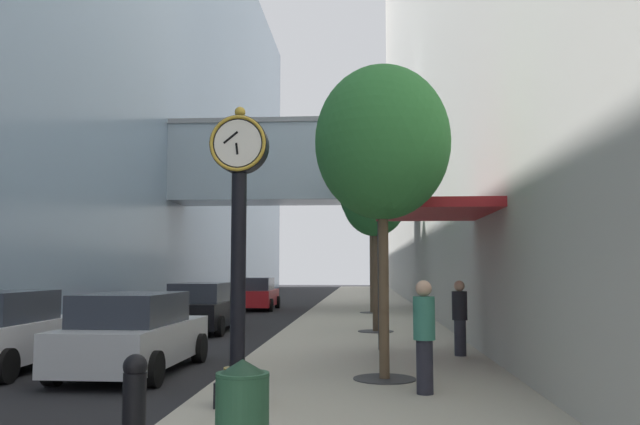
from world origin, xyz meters
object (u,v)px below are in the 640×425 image
(bollard_nearest, at_px, (134,403))
(car_red_near, at_px, (256,294))
(street_clock, at_px, (238,239))
(trash_bin, at_px, (242,413))
(street_tree_mid_near, at_px, (375,200))
(pedestrian_by_clock, at_px, (424,333))
(car_silver_trailing, at_px, (134,334))
(car_black_far, at_px, (203,308))
(pedestrian_walking, at_px, (460,316))
(bollard_third, at_px, (238,343))
(street_tree_mid_far, at_px, (371,193))
(street_tree_near, at_px, (383,143))

(bollard_nearest, bearing_deg, car_red_near, 96.86)
(street_clock, bearing_deg, trash_bin, -77.71)
(street_tree_mid_near, bearing_deg, pedestrian_by_clock, -86.64)
(bollard_nearest, bearing_deg, car_silver_trailing, 110.16)
(trash_bin, distance_m, car_black_far, 15.43)
(street_clock, distance_m, trash_bin, 3.46)
(car_red_near, xyz_separation_m, car_black_far, (0.13, -11.37, -0.01))
(street_tree_mid_near, distance_m, pedestrian_walking, 6.57)
(pedestrian_walking, distance_m, car_black_far, 9.89)
(bollard_third, height_order, street_tree_mid_far, street_tree_mid_far)
(trash_bin, height_order, pedestrian_walking, pedestrian_walking)
(bollard_third, bearing_deg, car_silver_trailing, 164.61)
(trash_bin, relative_size, car_red_near, 0.24)
(bollard_nearest, xyz_separation_m, pedestrian_by_clock, (3.29, 3.61, 0.38))
(bollard_third, bearing_deg, car_red_near, 98.66)
(bollard_nearest, relative_size, pedestrian_walking, 0.63)
(bollard_third, height_order, street_tree_near, street_tree_near)
(street_clock, height_order, pedestrian_by_clock, street_clock)
(street_tree_mid_near, relative_size, car_black_far, 1.14)
(pedestrian_by_clock, relative_size, car_black_far, 0.38)
(car_red_near, height_order, car_black_far, car_red_near)
(pedestrian_by_clock, bearing_deg, car_red_near, 106.02)
(street_tree_near, bearing_deg, car_black_far, 120.53)
(street_tree_mid_far, bearing_deg, pedestrian_walking, -82.76)
(pedestrian_walking, height_order, car_black_far, pedestrian_walking)
(street_tree_mid_far, height_order, pedestrian_by_clock, street_tree_mid_far)
(street_tree_mid_near, distance_m, car_black_far, 6.74)
(bollard_third, bearing_deg, street_tree_mid_far, 80.80)
(pedestrian_walking, distance_m, pedestrian_by_clock, 4.64)
(street_tree_near, distance_m, trash_bin, 6.54)
(trash_bin, bearing_deg, car_red_near, 99.30)
(pedestrian_walking, bearing_deg, car_red_near, 113.11)
(street_tree_mid_near, xyz_separation_m, street_tree_mid_far, (0.00, 8.63, 1.27))
(street_tree_mid_far, relative_size, pedestrian_walking, 4.23)
(street_clock, relative_size, bollard_third, 4.10)
(street_tree_mid_far, xyz_separation_m, trash_bin, (-1.53, -22.45, -4.83))
(car_red_near, bearing_deg, street_tree_mid_near, -64.83)
(street_clock, relative_size, bollard_nearest, 4.10)
(car_black_far, bearing_deg, pedestrian_walking, -40.84)
(pedestrian_walking, height_order, car_silver_trailing, pedestrian_walking)
(street_clock, distance_m, car_red_near, 23.69)
(street_clock, height_order, trash_bin, street_clock)
(street_tree_near, xyz_separation_m, trash_bin, (-1.53, -5.20, -3.65))
(bollard_nearest, xyz_separation_m, car_silver_trailing, (-2.22, 6.06, 0.09))
(bollard_nearest, distance_m, car_red_near, 26.12)
(street_tree_mid_far, bearing_deg, street_clock, -96.29)
(car_black_far, bearing_deg, street_clock, -73.55)
(car_red_near, bearing_deg, street_clock, -81.07)
(street_tree_mid_near, bearing_deg, car_black_far, 169.77)
(trash_bin, distance_m, car_silver_trailing, 7.21)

